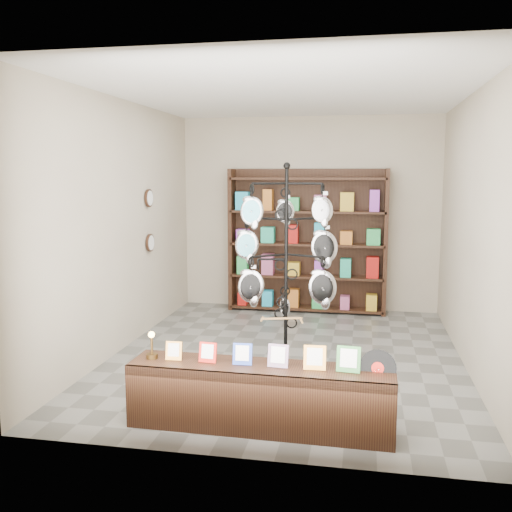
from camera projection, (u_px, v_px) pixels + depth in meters
The scene contains 6 objects.
ground at pixel (286, 356), 6.70m from camera, with size 5.00×5.00×0.00m, color slate.
room_envelope at pixel (288, 198), 6.44m from camera, with size 5.00×5.00×5.00m.
display_tree at pixel (286, 255), 5.87m from camera, with size 1.15×1.08×2.23m.
front_shelf at pixel (260, 397), 4.75m from camera, with size 2.21×0.49×0.78m.
back_shelving at pixel (307, 245), 8.79m from camera, with size 2.42×0.36×2.20m.
wall_clocks at pixel (150, 221), 7.63m from camera, with size 0.03×0.24×0.84m.
Camera 1 is at (0.86, -6.42, 2.11)m, focal length 40.00 mm.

